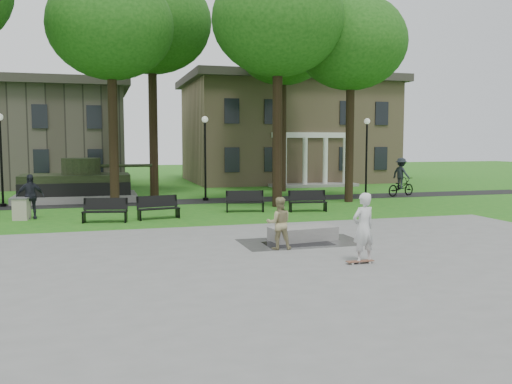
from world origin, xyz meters
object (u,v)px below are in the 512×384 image
Objects in this scene: concrete_block at (303,233)px; friend_watching at (279,223)px; skateboarder at (363,228)px; park_bench_0 at (105,210)px; cyclist at (401,181)px; trash_bin at (21,209)px.

friend_watching reaches higher than concrete_block.
skateboarder is (0.36, -3.63, 0.74)m from concrete_block.
park_bench_0 is at bearing -45.41° from friend_watching.
cyclist is at bearing -122.38° from friend_watching.
concrete_block is at bearing -38.83° from trash_bin.
concrete_block is 0.94× the size of cyclist.
park_bench_0 is (-6.36, 6.16, 0.28)m from concrete_block.
park_bench_0 is 1.93× the size of trash_bin.
skateboarder is at bearing 134.01° from friend_watching.
skateboarder is 19.22m from cyclist.
park_bench_0 is (-6.72, 9.79, -0.46)m from skateboarder.
friend_watching is at bearing 119.34° from cyclist.
park_bench_0 is at bearing -26.48° from trash_bin.
park_bench_0 is at bearing 135.90° from concrete_block.
trash_bin reaches higher than concrete_block.
cyclist reaches higher than friend_watching.
cyclist reaches higher than trash_bin.
cyclist is at bearing -137.85° from skateboarder.
park_bench_0 reaches higher than concrete_block.
trash_bin is at bearing -62.52° from skateboarder.
park_bench_0 is (-17.45, -6.16, -0.43)m from cyclist.
cyclist reaches higher than park_bench_0.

